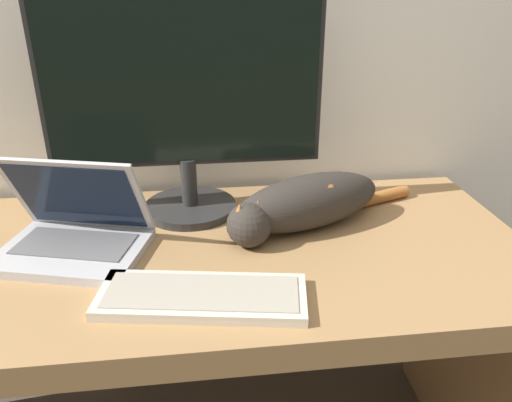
# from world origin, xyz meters

# --- Properties ---
(desk) EXTENTS (1.55, 0.67, 0.72)m
(desk) POSITION_xyz_m (0.00, 0.33, 0.57)
(desk) COLOR #A37A4C
(desk) RESTS_ON ground_plane
(monitor) EXTENTS (0.65, 0.23, 0.58)m
(monitor) POSITION_xyz_m (0.01, 0.53, 1.03)
(monitor) COLOR #282828
(monitor) RESTS_ON desk
(laptop) EXTENTS (0.35, 0.29, 0.21)m
(laptop) POSITION_xyz_m (-0.24, 0.36, 0.76)
(laptop) COLOR #B7B7BC
(laptop) RESTS_ON desk
(external_keyboard) EXTENTS (0.40, 0.20, 0.02)m
(external_keyboard) POSITION_xyz_m (0.03, 0.14, 0.73)
(external_keyboard) COLOR beige
(external_keyboard) RESTS_ON desk
(cat) EXTENTS (0.51, 0.28, 0.13)m
(cat) POSITION_xyz_m (0.28, 0.41, 0.78)
(cat) COLOR #332D28
(cat) RESTS_ON desk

